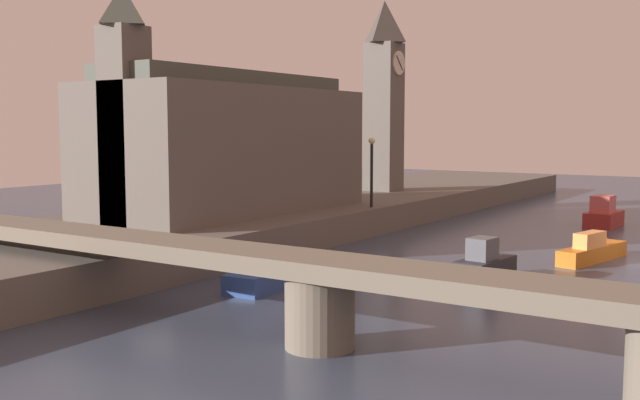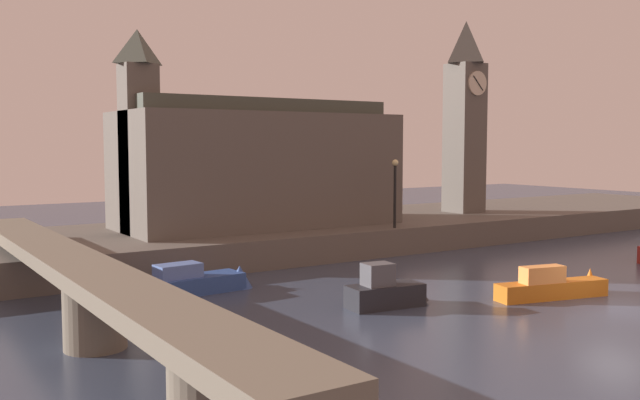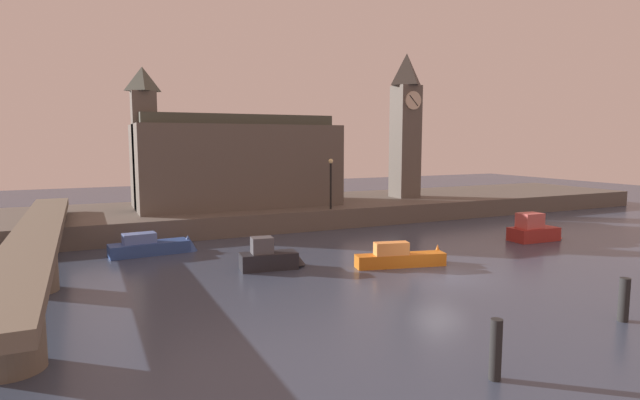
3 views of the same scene
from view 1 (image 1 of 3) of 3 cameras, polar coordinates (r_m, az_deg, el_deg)
The scene contains 9 objects.
far_embankment at distance 42.63m, azimuth -3.05°, elevation -1.28°, with size 70.00×12.00×1.50m, color #5B544C.
clock_tower at distance 51.34m, azimuth 4.99°, elevation 8.26°, with size 2.35×2.39×13.01m.
parliament_hall at distance 38.43m, azimuth -7.33°, elevation 4.33°, with size 15.79×6.88×10.57m.
bridge_span at distance 19.61m, azimuth -0.07°, elevation -6.26°, with size 2.09×29.21×2.47m.
streetlamp at distance 40.44m, azimuth 4.03°, elevation 2.82°, with size 0.36×0.36×3.84m.
boat_dinghy_red at distance 47.06m, azimuth 21.25°, elevation -1.11°, with size 4.03×1.71×1.90m.
boat_tour_blue at distance 27.91m, azimuth -3.13°, elevation -5.56°, with size 5.28×1.82×1.48m.
boat_barge_dark at distance 29.27m, azimuth 12.86°, elevation -4.92°, with size 3.63×1.56×1.72m.
boat_patrol_orange at distance 34.94m, azimuth 20.53°, elevation -3.63°, with size 5.43×1.99×1.60m.
Camera 1 is at (-34.02, -5.18, 5.88)m, focal length 41.21 mm.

